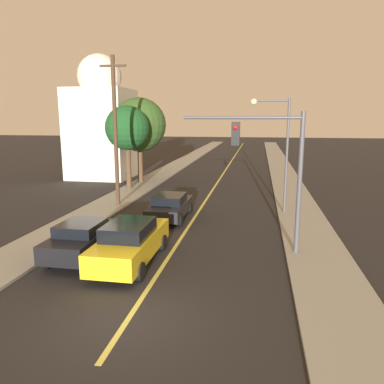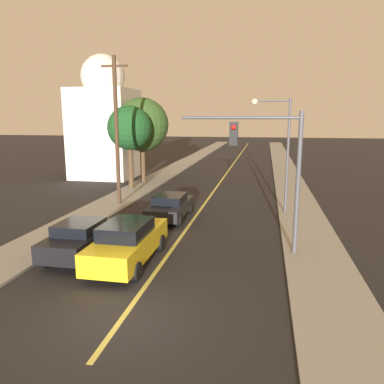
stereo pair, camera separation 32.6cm
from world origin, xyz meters
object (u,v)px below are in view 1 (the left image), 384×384
Objects in this scene: car_near_lane_second at (170,206)px; utility_pole_left at (115,130)px; domed_building_left at (102,122)px; streetlamp_right at (277,138)px; car_near_lane_front at (130,242)px; car_outer_lane_front at (83,238)px; tree_left_near at (139,125)px; traffic_signal_mast at (271,157)px; tree_left_far at (127,128)px.

car_near_lane_second is 0.49× the size of utility_pole_left.
utility_pole_left is 12.16m from domed_building_left.
utility_pole_left is at bearing 178.69° from streetlamp_right.
domed_building_left reaches higher than car_near_lane_front.
streetlamp_right is at bearing 47.49° from car_outer_lane_front.
car_near_lane_second is 16.70m from domed_building_left.
car_outer_lane_front is at bearing -79.61° from tree_left_near.
car_outer_lane_front is at bearing 173.96° from car_near_lane_front.
traffic_signal_mast reaches higher than car_near_lane_second.
traffic_signal_mast is at bearing -37.15° from utility_pole_left.
tree_left_far is (-10.72, 5.75, 0.35)m from streetlamp_right.
domed_building_left is at bearing 115.71° from car_near_lane_front.
streetlamp_right is at bearing -36.29° from domed_building_left.
car_outer_lane_front reaches higher than car_near_lane_second.
tree_left_far reaches higher than traffic_signal_mast.
traffic_signal_mast reaches higher than car_outer_lane_front.
streetlamp_right is 0.91× the size of tree_left_near.
traffic_signal_mast is (5.11, -4.52, 3.19)m from car_near_lane_second.
utility_pole_left reaches higher than car_near_lane_front.
car_near_lane_front reaches higher than car_near_lane_second.
traffic_signal_mast is at bearing -41.48° from car_near_lane_second.
traffic_signal_mast is at bearing 13.60° from car_outer_lane_front.
car_near_lane_second is 12.60m from tree_left_near.
utility_pole_left is 5.67m from tree_left_far.
streetlamp_right is 0.58× the size of domed_building_left.
car_near_lane_second is 0.40× the size of domed_building_left.
traffic_signal_mast is 0.89× the size of tree_left_far.
car_near_lane_front is 6.27m from traffic_signal_mast.
streetlamp_right reaches higher than car_near_lane_front.
car_near_lane_front is 0.70× the size of tree_left_near.
streetlamp_right reaches higher than car_near_lane_second.
car_near_lane_second is 0.63× the size of tree_left_near.
streetlamp_right is at bearing -1.31° from utility_pole_left.
streetlamp_right is at bearing 85.60° from traffic_signal_mast.
tree_left_far is at bearing 102.56° from utility_pole_left.
car_outer_lane_front is (-2.00, -6.24, 0.08)m from car_near_lane_second.
car_outer_lane_front is 9.57m from utility_pole_left.
streetlamp_right is 9.50m from utility_pole_left.
traffic_signal_mast is 16.03m from tree_left_far.
domed_building_left is (-7.42, 19.35, 4.21)m from car_outer_lane_front.
utility_pole_left reaches higher than tree_left_far.
car_near_lane_front is 2.01m from car_outer_lane_front.
traffic_signal_mast is 11.30m from utility_pole_left.
tree_left_near is (-1.24, 8.46, 0.13)m from utility_pole_left.
tree_left_far is (-5.11, 14.27, 3.80)m from car_near_lane_front.
domed_building_left is (-4.31, 5.29, 0.36)m from tree_left_far.
car_near_lane_second is 6.03m from utility_pole_left.
tree_left_far is 0.57× the size of domed_building_left.
streetlamp_right reaches higher than traffic_signal_mast.
car_near_lane_second is 6.97m from streetlamp_right.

